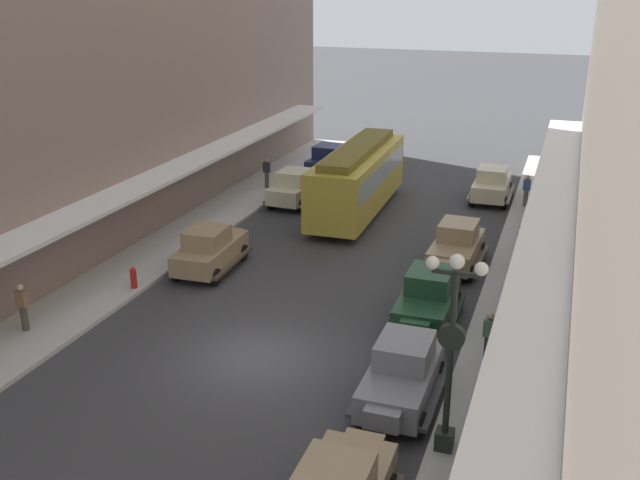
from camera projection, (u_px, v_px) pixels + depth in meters
ground_plane at (256, 357)px, 22.43m from camera, size 200.00×200.00×0.00m
sidewalk_left at (57, 318)px, 24.76m from camera, size 3.00×60.00×0.15m
sidewalk_right at (501, 399)px, 20.05m from camera, size 3.00×60.00×0.15m
parked_car_1 at (296, 186)px, 37.20m from camera, size 2.27×4.31×1.84m
parked_car_2 at (329, 159)px, 42.67m from camera, size 2.26×4.30×1.84m
parked_car_3 at (492, 183)px, 37.73m from camera, size 2.17×4.27×1.84m
parked_car_4 at (457, 245)px, 29.08m from camera, size 2.24×4.30×1.84m
parked_car_5 at (428, 297)px, 24.33m from camera, size 2.19×4.28×1.84m
parked_car_6 at (210, 248)px, 28.70m from camera, size 2.29×4.31×1.84m
parked_car_7 at (402, 372)px, 19.74m from camera, size 2.16×4.27×1.84m
streetcar at (358, 177)px, 35.31m from camera, size 2.74×9.66×3.46m
lamp_post_with_clock at (451, 346)px, 16.87m from camera, size 1.42×0.44×5.16m
fire_hydrant at (133, 277)px, 26.89m from camera, size 0.24×0.24×0.82m
pedestrian_0 at (267, 173)px, 39.60m from camera, size 0.36×0.24×1.64m
pedestrian_1 at (489, 337)px, 21.57m from camera, size 0.36×0.24×1.64m
pedestrian_2 at (552, 212)px, 32.94m from camera, size 0.36×0.28×1.67m
pedestrian_3 at (23, 307)px, 23.52m from camera, size 0.36×0.24×1.64m
pedestrian_4 at (521, 246)px, 28.80m from camera, size 0.36×0.28×1.67m
pedestrian_5 at (526, 190)px, 36.33m from camera, size 0.36×0.24×1.64m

